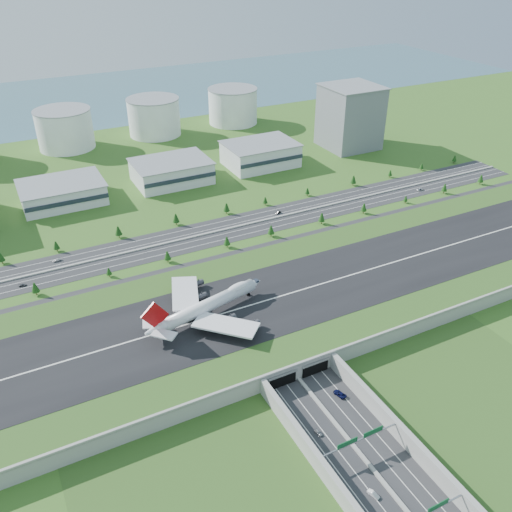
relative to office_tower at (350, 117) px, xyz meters
name	(u,v)px	position (x,y,z in m)	size (l,w,h in m)	color
ground	(249,318)	(-200.00, -195.00, -27.50)	(1200.00, 1200.00, 0.00)	#34571B
airfield_deck	(249,312)	(-200.00, -195.09, -23.38)	(520.00, 100.00, 9.20)	gray
underpass_road	(366,455)	(-200.00, -294.42, -24.07)	(38.80, 120.40, 8.00)	#28282B
sign_gantry_near	(360,440)	(-200.00, -290.04, -20.55)	(38.70, 0.70, 9.80)	gray
north_expressway	(185,239)	(-200.00, -100.00, -27.44)	(560.00, 36.00, 0.12)	#28282B
tree_row	(211,227)	(-180.74, -99.75, -22.81)	(499.40, 48.59, 8.27)	#3D2819
hangar_mid_a	(62,193)	(-260.00, -5.00, -20.00)	(58.00, 42.00, 15.00)	silver
hangar_mid_b	(172,172)	(-175.00, -5.00, -19.00)	(58.00, 42.00, 17.00)	silver
hangar_mid_c	(260,154)	(-95.00, -5.00, -18.00)	(58.00, 42.00, 19.00)	silver
office_tower	(350,117)	(0.00, 0.00, 0.00)	(46.00, 46.00, 55.00)	slate
fuel_tank_b	(65,129)	(-235.00, 115.00, -10.00)	(50.00, 50.00, 35.00)	silver
fuel_tank_c	(154,117)	(-150.00, 115.00, -10.00)	(50.00, 50.00, 35.00)	silver
fuel_tank_d	(233,106)	(-65.00, 115.00, -10.00)	(50.00, 50.00, 35.00)	silver
bay_water	(71,100)	(-200.00, 285.00, -27.47)	(1200.00, 260.00, 0.06)	#3C6373
boeing_747	(207,306)	(-222.23, -192.84, -13.29)	(69.88, 65.30, 21.95)	white
car_0	(318,432)	(-208.84, -275.33, -26.70)	(1.61, 4.00, 1.36)	#9E9EA2
car_1	(373,494)	(-206.48, -307.78, -26.61)	(1.63, 4.67, 1.54)	silver
car_2	(340,394)	(-189.22, -261.82, -26.53)	(2.82, 6.11, 1.70)	#0B0E37
car_4	(22,285)	(-301.61, -109.62, -26.66)	(1.71, 4.25, 1.45)	#4D4C51
car_5	(278,212)	(-127.04, -94.72, -26.65)	(1.55, 4.45, 1.46)	black
car_6	(420,189)	(-9.07, -109.74, -26.56)	(2.73, 5.93, 1.65)	silver
car_7	(56,260)	(-279.66, -90.49, -26.65)	(2.05, 5.03, 1.46)	silver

